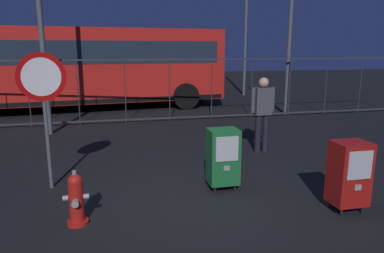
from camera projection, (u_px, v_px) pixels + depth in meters
ground_plane at (190, 201)px, 5.42m from camera, size 60.00×60.00×0.00m
fire_hydrant at (76, 199)px, 4.65m from camera, size 0.33×0.32×0.75m
newspaper_box_primary at (349, 173)px, 4.99m from camera, size 0.48×0.42×1.02m
newspaper_box_secondary at (223, 156)px, 5.77m from camera, size 0.48×0.42×1.02m
stop_sign at (43, 93)px, 5.60m from camera, size 0.71×0.31×2.23m
pedestrian at (263, 110)px, 7.85m from camera, size 0.55×0.22×1.67m
fence_barrier at (148, 90)px, 11.08m from camera, size 18.03×0.04×2.00m
bus_near at (83, 64)px, 13.33m from camera, size 10.69×3.57×3.00m
bus_far at (88, 61)px, 16.78m from camera, size 10.75×3.95×3.00m
street_light_near_left at (291, 6)px, 11.82m from camera, size 0.32×0.32×6.27m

